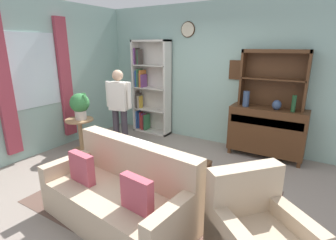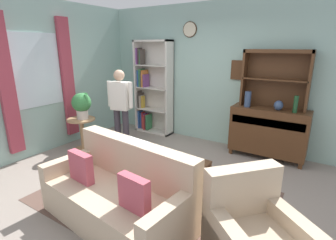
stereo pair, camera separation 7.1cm
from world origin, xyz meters
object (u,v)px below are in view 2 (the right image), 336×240
Objects in this scene: bookshelf at (151,89)px; plant_stand at (82,131)px; sideboard at (268,131)px; person_reading at (121,105)px; potted_plant_large at (82,104)px; coffee_table at (179,165)px; book_stack at (180,157)px; couch_floral at (119,195)px; sideboard_hutch at (276,71)px; armchair_floral at (254,238)px; potted_plant_small at (102,144)px; vase_tall at (248,99)px; bottle_wine at (296,104)px; vase_round at (278,105)px.

plant_stand is at bearing -105.07° from bookshelf.
person_reading reaches higher than sideboard.
plant_stand is 0.93m from person_reading.
potted_plant_large is at bearing -153.18° from sideboard.
book_stack is at bearing 105.23° from coffee_table.
couch_floral is 2.43m from potted_plant_large.
sideboard_hutch is 2.39m from coffee_table.
armchair_floral is (1.50, 0.18, -0.02)m from couch_floral.
armchair_floral is at bearing -19.50° from potted_plant_small.
vase_tall is at bearing 76.15° from couch_floral.
armchair_floral is at bearing -71.45° from vase_tall.
vase_tall reaches higher than potted_plant_large.
armchair_floral is 3.32m from potted_plant_small.
plant_stand is at bearing -151.51° from sideboard_hutch.
bottle_wine is 0.18× the size of person_reading.
potted_plant_small is at bearing -126.86° from person_reading.
bookshelf is at bearing 135.28° from book_stack.
coffee_table is at bearing -125.55° from bottle_wine.
sideboard_hutch is at bearing 126.48° from vase_round.
couch_floral is at bearing -29.94° from plant_stand.
couch_floral is 2.36× the size of coffee_table.
bottle_wine is 0.35× the size of coffee_table.
coffee_table is at bearing -104.13° from vase_tall.
couch_floral reaches higher than book_stack.
book_stack is at bearing -127.06° from bottle_wine.
bookshelf reaches higher than bottle_wine.
potted_plant_small is (-2.81, -1.40, -0.83)m from vase_round.
couch_floral reaches higher than coffee_table.
couch_floral is at bearing -173.23° from armchair_floral.
vase_round is 0.81× the size of book_stack.
potted_plant_small is (-2.68, -1.58, -1.38)m from sideboard_hutch.
armchair_floral reaches higher than potted_plant_small.
potted_plant_small is 1.43× the size of book_stack.
book_stack is (2.26, -0.14, 0.05)m from plant_stand.
person_reading is at bearing -157.05° from vase_round.
plant_stand is at bearing -156.96° from bottle_wine.
bookshelf reaches higher than vase_round.
potted_plant_small is (-3.07, -1.38, -0.88)m from bottle_wine.
vase_tall is 0.44× the size of plant_stand.
sideboard_hutch is at bearing 66.59° from coffee_table.
coffee_table is at bearing -114.68° from sideboard.
armchair_floral is 1.56m from book_stack.
sideboard reaches higher than potted_plant_small.
vase_round is at bearing -27.17° from sideboard.
sideboard is 2.62m from armchair_floral.
vase_round is 3.02m from couch_floral.
person_reading is at bearing 32.52° from plant_stand.
armchair_floral is at bearing -82.78° from vase_round.
sideboard_hutch reaches higher than person_reading.
potted_plant_small is at bearing -155.82° from bottle_wine.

